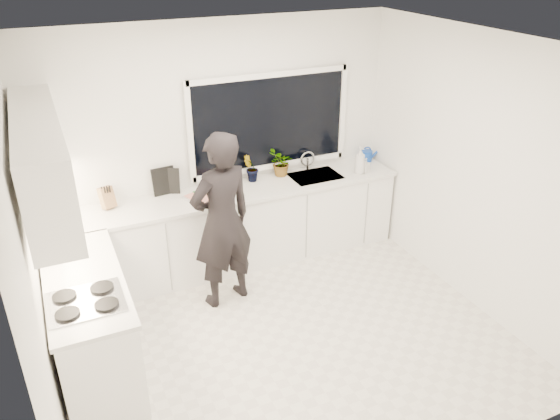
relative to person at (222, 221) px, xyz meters
name	(u,v)px	position (x,y,z in m)	size (l,w,h in m)	color
floor	(286,338)	(0.31, -0.83, -0.93)	(4.00, 3.50, 0.02)	beige
wall_back	(219,145)	(0.31, 0.93, 0.43)	(4.00, 0.02, 2.70)	white
wall_left	(29,264)	(-1.70, -0.83, 0.43)	(0.02, 3.50, 2.70)	white
wall_right	(473,172)	(2.32, -0.83, 0.43)	(0.02, 3.50, 2.70)	white
ceiling	(288,45)	(0.31, -0.83, 1.79)	(4.00, 3.50, 0.02)	white
window	(270,122)	(0.91, 0.90, 0.63)	(1.80, 0.02, 1.00)	black
base_cabinets_back	(232,230)	(0.31, 0.62, -0.48)	(3.92, 0.58, 0.88)	white
base_cabinets_left	(92,326)	(-1.36, -0.48, -0.48)	(0.58, 1.60, 0.88)	white
countertop_back	(230,193)	(0.31, 0.61, -0.02)	(3.94, 0.62, 0.04)	silver
countertop_left	(83,281)	(-1.36, -0.48, -0.02)	(0.62, 1.60, 0.04)	silver
upper_cabinets	(42,160)	(-1.48, -0.13, 0.93)	(0.34, 2.10, 0.70)	white
sink	(315,180)	(1.36, 0.62, -0.05)	(0.58, 0.42, 0.14)	silver
faucet	(308,161)	(1.36, 0.82, 0.11)	(0.03, 0.03, 0.22)	silver
stovetop	(85,301)	(-1.38, -0.83, 0.02)	(0.56, 0.48, 0.03)	black
person	(222,221)	(0.00, 0.00, 0.00)	(0.67, 0.44, 1.84)	black
pizza_tray	(209,195)	(0.06, 0.59, 0.02)	(0.46, 0.34, 0.03)	silver
pizza	(208,194)	(0.06, 0.59, 0.03)	(0.42, 0.30, 0.01)	red
watering_can	(366,156)	(2.16, 0.78, 0.07)	(0.14, 0.14, 0.13)	#1242B0
paper_towel_roll	(46,209)	(-1.54, 0.72, 0.13)	(0.11, 0.11, 0.26)	white
knife_block	(107,198)	(-0.96, 0.76, 0.11)	(0.13, 0.10, 0.22)	#8F6542
utensil_crock	(53,249)	(-1.54, -0.03, 0.08)	(0.13, 0.13, 0.16)	#BBBBC0
picture_frame_large	(169,181)	(-0.29, 0.86, 0.14)	(0.22, 0.02, 0.28)	black
picture_frame_small	(164,181)	(-0.35, 0.86, 0.15)	(0.25, 0.02, 0.30)	black
herb_plants	(263,166)	(0.78, 0.78, 0.16)	(0.95, 0.38, 0.32)	#26662D
soap_bottles	(361,161)	(1.88, 0.47, 0.15)	(0.20, 0.13, 0.32)	#D8BF66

